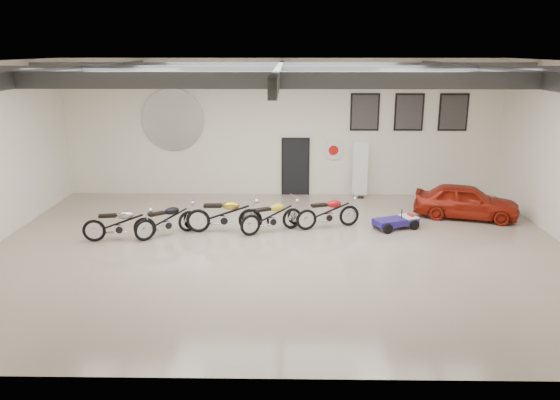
{
  "coord_description": "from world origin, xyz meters",
  "views": [
    {
      "loc": [
        0.25,
        -13.97,
        5.33
      ],
      "look_at": [
        0.0,
        1.2,
        1.1
      ],
      "focal_mm": 35.0,
      "sensor_mm": 36.0,
      "label": 1
    }
  ],
  "objects_px": {
    "motorcycle_gold": "(224,214)",
    "motorcycle_red": "(328,212)",
    "motorcycle_silver": "(119,223)",
    "go_kart": "(400,219)",
    "motorcycle_black": "(167,219)",
    "banner_stand": "(360,171)",
    "vintage_car": "(466,201)",
    "motorcycle_yellow": "(272,215)"
  },
  "relations": [
    {
      "from": "motorcycle_black",
      "to": "motorcycle_gold",
      "type": "height_order",
      "value": "motorcycle_gold"
    },
    {
      "from": "motorcycle_silver",
      "to": "motorcycle_black",
      "type": "xyz_separation_m",
      "value": [
        1.27,
        0.4,
        -0.01
      ]
    },
    {
      "from": "motorcycle_silver",
      "to": "motorcycle_red",
      "type": "bearing_deg",
      "value": 1.84
    },
    {
      "from": "motorcycle_black",
      "to": "go_kart",
      "type": "distance_m",
      "value": 7.03
    },
    {
      "from": "banner_stand",
      "to": "go_kart",
      "type": "height_order",
      "value": "banner_stand"
    },
    {
      "from": "banner_stand",
      "to": "vintage_car",
      "type": "distance_m",
      "value": 3.97
    },
    {
      "from": "go_kart",
      "to": "vintage_car",
      "type": "relative_size",
      "value": 0.51
    },
    {
      "from": "go_kart",
      "to": "vintage_car",
      "type": "height_order",
      "value": "vintage_car"
    },
    {
      "from": "banner_stand",
      "to": "motorcycle_black",
      "type": "height_order",
      "value": "banner_stand"
    },
    {
      "from": "motorcycle_red",
      "to": "go_kart",
      "type": "bearing_deg",
      "value": -17.42
    },
    {
      "from": "banner_stand",
      "to": "motorcycle_black",
      "type": "bearing_deg",
      "value": -142.95
    },
    {
      "from": "motorcycle_gold",
      "to": "motorcycle_red",
      "type": "height_order",
      "value": "motorcycle_gold"
    },
    {
      "from": "banner_stand",
      "to": "vintage_car",
      "type": "height_order",
      "value": "banner_stand"
    },
    {
      "from": "motorcycle_silver",
      "to": "motorcycle_black",
      "type": "bearing_deg",
      "value": 7.82
    },
    {
      "from": "go_kart",
      "to": "motorcycle_red",
      "type": "bearing_deg",
      "value": 157.95
    },
    {
      "from": "motorcycle_silver",
      "to": "motorcycle_gold",
      "type": "bearing_deg",
      "value": 5.37
    },
    {
      "from": "motorcycle_gold",
      "to": "motorcycle_yellow",
      "type": "height_order",
      "value": "motorcycle_gold"
    },
    {
      "from": "motorcycle_red",
      "to": "go_kart",
      "type": "xyz_separation_m",
      "value": [
        2.2,
        0.03,
        -0.22
      ]
    },
    {
      "from": "banner_stand",
      "to": "motorcycle_gold",
      "type": "distance_m",
      "value": 6.03
    },
    {
      "from": "motorcycle_black",
      "to": "vintage_car",
      "type": "distance_m",
      "value": 9.52
    },
    {
      "from": "motorcycle_black",
      "to": "banner_stand",
      "type": "bearing_deg",
      "value": -3.01
    },
    {
      "from": "motorcycle_red",
      "to": "go_kart",
      "type": "relative_size",
      "value": 1.21
    },
    {
      "from": "motorcycle_black",
      "to": "go_kart",
      "type": "bearing_deg",
      "value": -31.19
    },
    {
      "from": "banner_stand",
      "to": "go_kart",
      "type": "distance_m",
      "value": 3.65
    },
    {
      "from": "motorcycle_silver",
      "to": "go_kart",
      "type": "height_order",
      "value": "motorcycle_silver"
    },
    {
      "from": "motorcycle_silver",
      "to": "motorcycle_black",
      "type": "relative_size",
      "value": 1.02
    },
    {
      "from": "motorcycle_silver",
      "to": "motorcycle_black",
      "type": "distance_m",
      "value": 1.33
    },
    {
      "from": "motorcycle_yellow",
      "to": "vintage_car",
      "type": "bearing_deg",
      "value": -15.26
    },
    {
      "from": "motorcycle_red",
      "to": "go_kart",
      "type": "height_order",
      "value": "motorcycle_red"
    },
    {
      "from": "motorcycle_black",
      "to": "motorcycle_yellow",
      "type": "bearing_deg",
      "value": -30.76
    },
    {
      "from": "motorcycle_black",
      "to": "motorcycle_gold",
      "type": "bearing_deg",
      "value": -25.1
    },
    {
      "from": "motorcycle_silver",
      "to": "motorcycle_yellow",
      "type": "relative_size",
      "value": 1.01
    },
    {
      "from": "motorcycle_black",
      "to": "vintage_car",
      "type": "xyz_separation_m",
      "value": [
        9.32,
        1.96,
        0.04
      ]
    },
    {
      "from": "motorcycle_silver",
      "to": "motorcycle_red",
      "type": "distance_m",
      "value": 6.17
    },
    {
      "from": "motorcycle_black",
      "to": "motorcycle_gold",
      "type": "relative_size",
      "value": 0.89
    },
    {
      "from": "motorcycle_silver",
      "to": "motorcycle_black",
      "type": "height_order",
      "value": "motorcycle_silver"
    },
    {
      "from": "motorcycle_silver",
      "to": "go_kart",
      "type": "distance_m",
      "value": 8.34
    },
    {
      "from": "banner_stand",
      "to": "go_kart",
      "type": "bearing_deg",
      "value": -75.17
    },
    {
      "from": "motorcycle_black",
      "to": "motorcycle_red",
      "type": "distance_m",
      "value": 4.85
    },
    {
      "from": "motorcycle_black",
      "to": "motorcycle_yellow",
      "type": "xyz_separation_m",
      "value": [
        3.06,
        0.4,
        0.01
      ]
    },
    {
      "from": "motorcycle_gold",
      "to": "motorcycle_yellow",
      "type": "distance_m",
      "value": 1.42
    },
    {
      "from": "motorcycle_black",
      "to": "vintage_car",
      "type": "bearing_deg",
      "value": -26.3
    }
  ]
}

